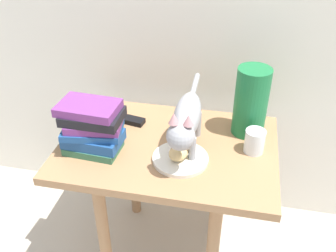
{
  "coord_description": "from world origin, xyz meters",
  "views": [
    {
      "loc": [
        0.22,
        -1.08,
        1.39
      ],
      "look_at": [
        0.0,
        0.0,
        0.66
      ],
      "focal_mm": 40.61,
      "sensor_mm": 36.0,
      "label": 1
    }
  ],
  "objects_px": {
    "side_table": "(168,164)",
    "tv_remote": "(126,119)",
    "cat": "(186,119)",
    "bread_roll": "(179,152)",
    "plate": "(180,159)",
    "green_vase": "(251,102)",
    "candle_jar": "(254,142)",
    "book_stack": "(92,127)"
  },
  "relations": [
    {
      "from": "book_stack",
      "to": "green_vase",
      "type": "relative_size",
      "value": 0.84
    },
    {
      "from": "cat",
      "to": "book_stack",
      "type": "height_order",
      "value": "cat"
    },
    {
      "from": "bread_roll",
      "to": "book_stack",
      "type": "xyz_separation_m",
      "value": [
        -0.3,
        0.01,
        0.05
      ]
    },
    {
      "from": "candle_jar",
      "to": "green_vase",
      "type": "bearing_deg",
      "value": 102.21
    },
    {
      "from": "bread_roll",
      "to": "plate",
      "type": "bearing_deg",
      "value": 60.19
    },
    {
      "from": "plate",
      "to": "bread_roll",
      "type": "height_order",
      "value": "bread_roll"
    },
    {
      "from": "book_stack",
      "to": "side_table",
      "type": "bearing_deg",
      "value": 17.25
    },
    {
      "from": "plate",
      "to": "cat",
      "type": "bearing_deg",
      "value": 81.79
    },
    {
      "from": "plate",
      "to": "tv_remote",
      "type": "relative_size",
      "value": 1.27
    },
    {
      "from": "cat",
      "to": "book_stack",
      "type": "distance_m",
      "value": 0.32
    },
    {
      "from": "side_table",
      "to": "green_vase",
      "type": "xyz_separation_m",
      "value": [
        0.27,
        0.14,
        0.22
      ]
    },
    {
      "from": "cat",
      "to": "book_stack",
      "type": "xyz_separation_m",
      "value": [
        -0.31,
        -0.05,
        -0.04
      ]
    },
    {
      "from": "side_table",
      "to": "tv_remote",
      "type": "bearing_deg",
      "value": 148.65
    },
    {
      "from": "plate",
      "to": "tv_remote",
      "type": "xyz_separation_m",
      "value": [
        -0.25,
        0.2,
        0.0
      ]
    },
    {
      "from": "side_table",
      "to": "cat",
      "type": "relative_size",
      "value": 1.61
    },
    {
      "from": "bread_roll",
      "to": "tv_remote",
      "type": "relative_size",
      "value": 0.53
    },
    {
      "from": "cat",
      "to": "tv_remote",
      "type": "relative_size",
      "value": 3.2
    },
    {
      "from": "green_vase",
      "to": "tv_remote",
      "type": "bearing_deg",
      "value": -176.98
    },
    {
      "from": "bread_roll",
      "to": "candle_jar",
      "type": "distance_m",
      "value": 0.27
    },
    {
      "from": "bread_roll",
      "to": "cat",
      "type": "distance_m",
      "value": 0.11
    },
    {
      "from": "book_stack",
      "to": "tv_remote",
      "type": "bearing_deg",
      "value": 74.52
    },
    {
      "from": "plate",
      "to": "cat",
      "type": "distance_m",
      "value": 0.14
    },
    {
      "from": "green_vase",
      "to": "tv_remote",
      "type": "distance_m",
      "value": 0.48
    },
    {
      "from": "plate",
      "to": "tv_remote",
      "type": "height_order",
      "value": "tv_remote"
    },
    {
      "from": "candle_jar",
      "to": "tv_remote",
      "type": "height_order",
      "value": "candle_jar"
    },
    {
      "from": "side_table",
      "to": "tv_remote",
      "type": "xyz_separation_m",
      "value": [
        -0.19,
        0.12,
        0.1
      ]
    },
    {
      "from": "side_table",
      "to": "tv_remote",
      "type": "distance_m",
      "value": 0.25
    },
    {
      "from": "side_table",
      "to": "candle_jar",
      "type": "height_order",
      "value": "candle_jar"
    },
    {
      "from": "plate",
      "to": "tv_remote",
      "type": "distance_m",
      "value": 0.32
    },
    {
      "from": "plate",
      "to": "green_vase",
      "type": "distance_m",
      "value": 0.33
    },
    {
      "from": "plate",
      "to": "bread_roll",
      "type": "bearing_deg",
      "value": -119.81
    },
    {
      "from": "plate",
      "to": "green_vase",
      "type": "relative_size",
      "value": 0.73
    },
    {
      "from": "cat",
      "to": "bread_roll",
      "type": "bearing_deg",
      "value": -101.23
    },
    {
      "from": "plate",
      "to": "cat",
      "type": "xyz_separation_m",
      "value": [
        0.01,
        0.05,
        0.13
      ]
    },
    {
      "from": "side_table",
      "to": "plate",
      "type": "relative_size",
      "value": 4.08
    },
    {
      "from": "plate",
      "to": "green_vase",
      "type": "height_order",
      "value": "green_vase"
    },
    {
      "from": "bread_roll",
      "to": "tv_remote",
      "type": "xyz_separation_m",
      "value": [
        -0.25,
        0.21,
        -0.03
      ]
    },
    {
      "from": "bread_roll",
      "to": "green_vase",
      "type": "relative_size",
      "value": 0.31
    },
    {
      "from": "candle_jar",
      "to": "plate",
      "type": "bearing_deg",
      "value": -156.78
    },
    {
      "from": "plate",
      "to": "candle_jar",
      "type": "distance_m",
      "value": 0.26
    },
    {
      "from": "side_table",
      "to": "book_stack",
      "type": "xyz_separation_m",
      "value": [
        -0.25,
        -0.08,
        0.18
      ]
    },
    {
      "from": "side_table",
      "to": "green_vase",
      "type": "height_order",
      "value": "green_vase"
    }
  ]
}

